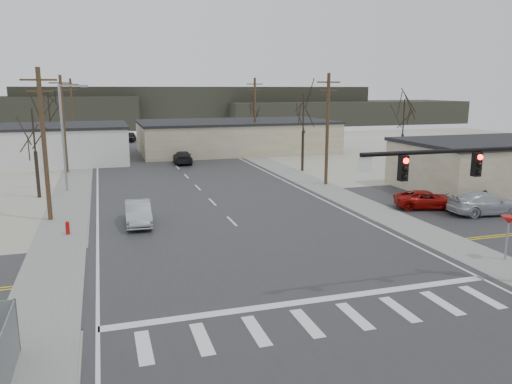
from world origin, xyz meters
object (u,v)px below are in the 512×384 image
at_px(sedan_crossing, 138,213).
at_px(car_parked_red, 427,200).
at_px(fire_hydrant, 68,228).
at_px(traffic_signal_mast, 496,185).
at_px(car_far_a, 183,157).
at_px(car_parked_silver, 485,203).
at_px(car_parked_dark_b, 474,180).
at_px(car_far_b, 129,137).
at_px(car_parked_dark_a, 485,194).

xyz_separation_m(sedan_crossing, car_parked_red, (20.54, -1.81, -0.12)).
bearing_deg(car_parked_red, fire_hydrant, 106.64).
relative_size(sedan_crossing, car_parked_red, 0.98).
height_order(traffic_signal_mast, fire_hydrant, traffic_signal_mast).
distance_m(sedan_crossing, car_parked_red, 20.61).
height_order(traffic_signal_mast, car_parked_red, traffic_signal_mast).
distance_m(sedan_crossing, car_far_a, 26.58).
xyz_separation_m(car_parked_red, car_parked_silver, (2.80, -2.72, 0.13)).
bearing_deg(car_parked_silver, sedan_crossing, 84.08).
distance_m(car_far_a, car_parked_silver, 34.30).
bearing_deg(car_parked_dark_b, car_far_a, 58.20).
distance_m(traffic_signal_mast, car_parked_dark_b, 24.18).
bearing_deg(fire_hydrant, traffic_signal_mast, -38.13).
distance_m(car_far_a, car_parked_red, 30.60).
distance_m(traffic_signal_mast, fire_hydrant, 23.39).
xyz_separation_m(car_parked_red, car_parked_dark_b, (8.40, 4.98, 0.14)).
height_order(fire_hydrant, car_far_b, car_far_b).
distance_m(traffic_signal_mast, car_far_b, 69.19).
relative_size(traffic_signal_mast, sedan_crossing, 1.96).
xyz_separation_m(car_far_b, car_parked_silver, (20.78, -57.36, -0.02)).
height_order(car_parked_red, car_parked_silver, car_parked_silver).
bearing_deg(traffic_signal_mast, car_parked_dark_b, 50.78).
bearing_deg(car_far_a, car_parked_silver, 123.44).
height_order(car_far_a, car_parked_red, car_far_a).
bearing_deg(traffic_signal_mast, car_parked_red, 63.65).
relative_size(sedan_crossing, car_parked_dark_a, 1.19).
bearing_deg(car_parked_dark_b, car_parked_silver, 157.84).
bearing_deg(car_parked_dark_b, car_parked_red, 134.54).
bearing_deg(car_far_b, car_parked_silver, -60.55).
distance_m(traffic_signal_mast, car_far_a, 41.70).
xyz_separation_m(sedan_crossing, car_parked_dark_b, (28.94, 3.17, 0.02)).
xyz_separation_m(traffic_signal_mast, car_parked_red, (6.69, 13.51, -4.00)).
xyz_separation_m(sedan_crossing, car_parked_silver, (23.34, -4.52, 0.01)).
bearing_deg(car_far_b, traffic_signal_mast, -71.06).
bearing_deg(car_parked_silver, fire_hydrant, 88.00).
xyz_separation_m(sedan_crossing, car_far_b, (2.55, 52.84, 0.03)).
bearing_deg(traffic_signal_mast, car_parked_silver, 48.67).
xyz_separation_m(traffic_signal_mast, fire_hydrant, (-18.09, 14.20, -4.22)).
distance_m(sedan_crossing, car_parked_dark_b, 29.11).
bearing_deg(car_parked_dark_a, car_parked_silver, 121.76).
height_order(car_far_b, car_parked_dark_a, car_far_b).
distance_m(car_far_a, car_parked_dark_b, 31.39).
relative_size(traffic_signal_mast, car_parked_silver, 1.68).
xyz_separation_m(car_parked_dark_a, car_parked_silver, (-2.80, -3.13, 0.12)).
bearing_deg(fire_hydrant, car_parked_silver, -7.04).
bearing_deg(traffic_signal_mast, car_far_b, 99.41).
distance_m(car_far_b, car_parked_red, 57.53).
height_order(sedan_crossing, car_parked_dark_a, sedan_crossing).
height_order(fire_hydrant, car_parked_dark_a, car_parked_dark_a).
distance_m(traffic_signal_mast, car_parked_red, 15.60).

